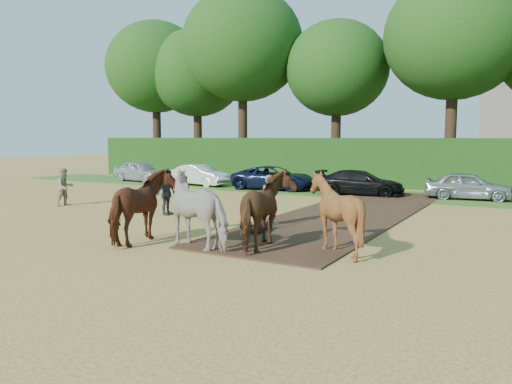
{
  "coord_description": "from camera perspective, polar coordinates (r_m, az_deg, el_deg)",
  "views": [
    {
      "loc": [
        8.02,
        -12.01,
        3.07
      ],
      "look_at": [
        0.54,
        1.1,
        1.4
      ],
      "focal_mm": 35.0,
      "sensor_mm": 36.0,
      "label": 1
    }
  ],
  "objects": [
    {
      "name": "church",
      "position": [
        67.97,
        26.89,
        14.68
      ],
      "size": [
        5.2,
        5.2,
        27.0
      ],
      "color": "slate",
      "rests_on": "ground"
    },
    {
      "name": "earth_strip",
      "position": [
        20.33,
        10.67,
        -2.41
      ],
      "size": [
        4.5,
        17.0,
        0.05
      ],
      "primitive_type": "cube",
      "color": "#472D1C",
      "rests_on": "ground"
    },
    {
      "name": "parked_cars",
      "position": [
        26.72,
        14.59,
        1.01
      ],
      "size": [
        36.19,
        3.06,
        1.44
      ],
      "color": "silver",
      "rests_on": "ground"
    },
    {
      "name": "spectator_near",
      "position": [
        23.83,
        -20.99,
        0.54
      ],
      "size": [
        0.76,
        0.91,
        1.69
      ],
      "primitive_type": "imported",
      "rotation": [
        0.0,
        0.0,
        1.41
      ],
      "color": "#B4AC8D",
      "rests_on": "ground"
    },
    {
      "name": "ground",
      "position": [
        14.77,
        -3.95,
        -5.7
      ],
      "size": [
        120.0,
        120.0,
        0.0
      ],
      "primitive_type": "plane",
      "color": "gold",
      "rests_on": "ground"
    },
    {
      "name": "hedgerow",
      "position": [
        31.59,
        15.0,
        3.26
      ],
      "size": [
        46.0,
        1.6,
        3.0
      ],
      "primitive_type": "cube",
      "color": "#14380F",
      "rests_on": "ground"
    },
    {
      "name": "spectator_far",
      "position": [
        19.96,
        -10.23,
        -0.16
      ],
      "size": [
        0.42,
        1.0,
        1.71
      ],
      "primitive_type": "imported",
      "rotation": [
        0.0,
        0.0,
        1.57
      ],
      "color": "#262A32",
      "rests_on": "ground"
    },
    {
      "name": "grass_verge",
      "position": [
        27.39,
        12.5,
        -0.24
      ],
      "size": [
        50.0,
        5.0,
        0.03
      ],
      "primitive_type": "cube",
      "color": "#38601E",
      "rests_on": "ground"
    },
    {
      "name": "treeline",
      "position": [
        35.56,
        13.98,
        15.69
      ],
      "size": [
        48.7,
        10.6,
        14.21
      ],
      "color": "#382616",
      "rests_on": "ground"
    },
    {
      "name": "plough_team",
      "position": [
        13.87,
        -2.25,
        -2.02
      ],
      "size": [
        7.16,
        5.79,
        2.14
      ],
      "color": "brown",
      "rests_on": "ground"
    }
  ]
}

